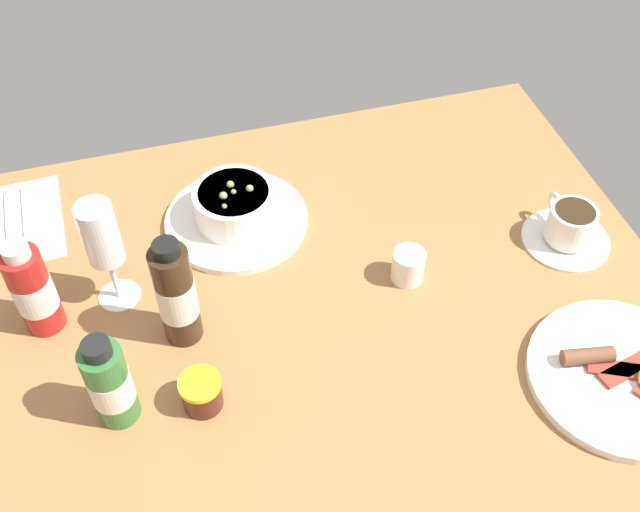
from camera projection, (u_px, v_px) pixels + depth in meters
The scene contains 11 objects.
ground_plane at pixel (301, 313), 110.00cm from camera, with size 110.00×84.00×3.00cm, color #9E6B3D.
porridge_bowl at pixel (235, 209), 118.07cm from camera, with size 22.81×22.81×7.63cm.
cutlery_setting at pixel (19, 223), 119.90cm from camera, with size 13.78×19.74×0.90cm.
coffee_cup at pixel (569, 228), 115.72cm from camera, with size 13.68×13.68×6.53cm.
creamer_jug at pixel (408, 266), 110.63cm from camera, with size 5.86×4.89×5.79cm.
wine_glass at pixel (102, 239), 101.12cm from camera, with size 6.18×6.18×18.24cm.
jam_jar at pixel (201, 393), 96.27cm from camera, with size 5.53×5.53×5.07cm.
sauce_bottle_green at pixel (110, 383), 92.14cm from camera, with size 5.45×5.45×15.24cm.
sauce_bottle_red at pixel (33, 290), 101.54cm from camera, with size 5.61×5.61×16.07cm.
sauce_bottle_brown at pixel (176, 295), 99.50cm from camera, with size 5.37×5.37×18.41cm.
breakfast_plate at pixel (623, 376), 99.94cm from camera, with size 25.08×25.08×3.70cm.
Camera 1 is at (15.52, 65.50, 85.95)cm, focal length 42.00 mm.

